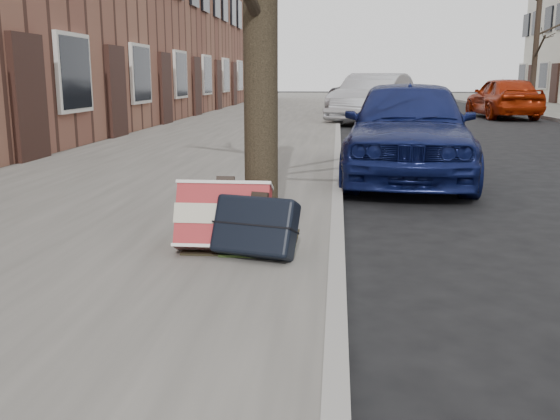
# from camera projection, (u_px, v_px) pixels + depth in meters

# --- Properties ---
(ground) EXTENTS (120.00, 120.00, 0.00)m
(ground) POSITION_uv_depth(u_px,v_px,m) (546.00, 322.00, 3.72)
(ground) COLOR black
(ground) RESTS_ON ground
(near_sidewalk) EXTENTS (5.00, 70.00, 0.12)m
(near_sidewalk) POSITION_uv_depth(u_px,v_px,m) (256.00, 124.00, 18.64)
(near_sidewalk) COLOR slate
(near_sidewalk) RESTS_ON ground
(house_near) EXTENTS (6.80, 40.00, 7.00)m
(house_near) POSITION_uv_depth(u_px,v_px,m) (71.00, 9.00, 19.42)
(house_near) COLOR brown
(house_near) RESTS_ON ground
(dirt_patch) EXTENTS (0.85, 0.85, 0.02)m
(dirt_patch) POSITION_uv_depth(u_px,v_px,m) (244.00, 241.00, 5.04)
(dirt_patch) COLOR black
(dirt_patch) RESTS_ON near_sidewalk
(suitcase_red) EXTENTS (0.71, 0.39, 0.54)m
(suitcase_red) POSITION_uv_depth(u_px,v_px,m) (224.00, 217.00, 4.72)
(suitcase_red) COLOR maroon
(suitcase_red) RESTS_ON near_sidewalk
(suitcase_navy) EXTENTS (0.69, 0.51, 0.48)m
(suitcase_navy) POSITION_uv_depth(u_px,v_px,m) (255.00, 226.00, 4.57)
(suitcase_navy) COLOR black
(suitcase_navy) RESTS_ON near_sidewalk
(car_near_front) EXTENTS (2.06, 4.36, 1.44)m
(car_near_front) POSITION_uv_depth(u_px,v_px,m) (408.00, 128.00, 8.77)
(car_near_front) COLOR #10184C
(car_near_front) RESTS_ON ground
(car_near_mid) EXTENTS (3.12, 4.96, 1.54)m
(car_near_mid) POSITION_uv_depth(u_px,v_px,m) (374.00, 98.00, 19.54)
(car_near_mid) COLOR #B8BBC1
(car_near_mid) RESTS_ON ground
(car_near_back) EXTENTS (3.44, 5.18, 1.32)m
(car_near_back) POSITION_uv_depth(u_px,v_px,m) (369.00, 98.00, 23.53)
(car_near_back) COLOR #343439
(car_near_back) RESTS_ON ground
(car_far_back) EXTENTS (2.00, 4.37, 1.45)m
(car_far_back) POSITION_uv_depth(u_px,v_px,m) (503.00, 97.00, 21.86)
(car_far_back) COLOR #942007
(car_far_back) RESTS_ON ground
(tree_far_c) EXTENTS (0.23, 0.23, 5.41)m
(tree_far_c) POSITION_uv_depth(u_px,v_px,m) (536.00, 44.00, 26.83)
(tree_far_c) COLOR black
(tree_far_c) RESTS_ON far_sidewalk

